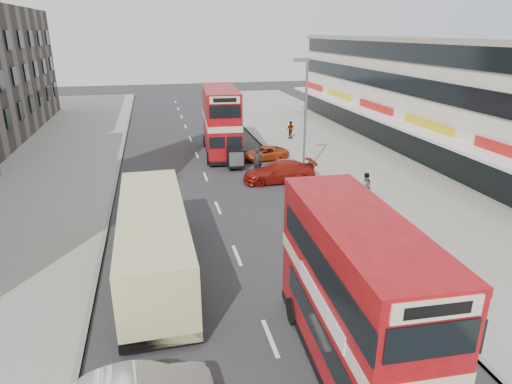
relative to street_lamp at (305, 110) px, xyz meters
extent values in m
plane|color=#28282B|center=(-6.52, -18.00, -4.78)|extent=(160.00, 160.00, 0.00)
cube|color=#28282B|center=(-6.52, 2.00, -4.78)|extent=(12.00, 90.00, 0.01)
cube|color=gray|center=(5.48, 2.00, -4.71)|extent=(12.00, 90.00, 0.15)
cube|color=gray|center=(-18.52, 2.00, -4.71)|extent=(12.00, 90.00, 0.15)
cube|color=gray|center=(-12.62, 2.00, -4.71)|extent=(0.20, 90.00, 0.16)
cube|color=gray|center=(-0.42, 2.00, -4.71)|extent=(0.20, 90.00, 0.16)
cube|color=beige|center=(13.48, 4.00, -0.28)|extent=(8.00, 46.00, 9.00)
cube|color=black|center=(9.43, 4.00, -3.18)|extent=(0.10, 44.00, 2.40)
cube|color=gray|center=(13.48, 4.00, 4.32)|extent=(8.20, 46.20, 0.40)
cube|color=white|center=(8.58, 4.00, -1.78)|extent=(1.80, 44.00, 0.20)
cylinder|color=slate|center=(0.08, 0.00, -0.78)|extent=(0.16, 0.16, 8.00)
cube|color=slate|center=(-0.32, 0.00, 3.22)|extent=(1.00, 0.20, 0.25)
cube|color=black|center=(-4.49, -17.75, -4.45)|extent=(2.71, 7.64, 0.33)
cube|color=maroon|center=(-4.49, -17.75, -3.32)|extent=(2.69, 7.64, 2.07)
cube|color=beige|center=(-4.49, -17.75, -2.14)|extent=(2.73, 7.68, 0.42)
cube|color=maroon|center=(-4.49, -17.75, -1.01)|extent=(2.69, 7.64, 1.98)
cube|color=maroon|center=(-4.49, -17.75, 0.05)|extent=(2.71, 7.66, 0.24)
cube|color=black|center=(-4.42, 8.01, -4.42)|extent=(3.19, 8.44, 0.36)
cube|color=maroon|center=(-4.42, 8.01, -3.18)|extent=(3.17, 8.44, 2.28)
cube|color=beige|center=(-4.42, 8.01, -1.89)|extent=(3.21, 8.48, 0.47)
cube|color=maroon|center=(-4.42, 8.01, -0.65)|extent=(3.17, 8.44, 2.17)
cube|color=maroon|center=(-4.42, 8.01, 0.52)|extent=(3.19, 8.46, 0.26)
cube|color=black|center=(-4.11, 3.22, -3.85)|extent=(1.33, 1.33, 1.34)
cube|color=black|center=(-10.16, -10.78, -4.37)|extent=(2.80, 10.50, 0.42)
cube|color=#C2BE7D|center=(-10.16, -10.78, -3.16)|extent=(2.78, 10.50, 2.72)
imported|color=maroon|center=(-1.75, -0.22, -4.07)|extent=(4.97, 2.11, 1.43)
imported|color=#B83812|center=(-1.37, 5.36, -4.26)|extent=(3.98, 2.17, 1.06)
imported|color=gray|center=(2.15, -5.19, -3.75)|extent=(0.67, 0.48, 1.77)
imported|color=gray|center=(2.68, 11.47, -3.81)|extent=(1.04, 0.81, 1.65)
imported|color=gray|center=(-2.98, 0.91, -4.38)|extent=(0.67, 1.58, 0.81)
imported|color=black|center=(-2.98, 0.91, -3.54)|extent=(0.69, 0.48, 1.79)
camera|label=1|loc=(-9.76, -27.87, 4.95)|focal=31.04mm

